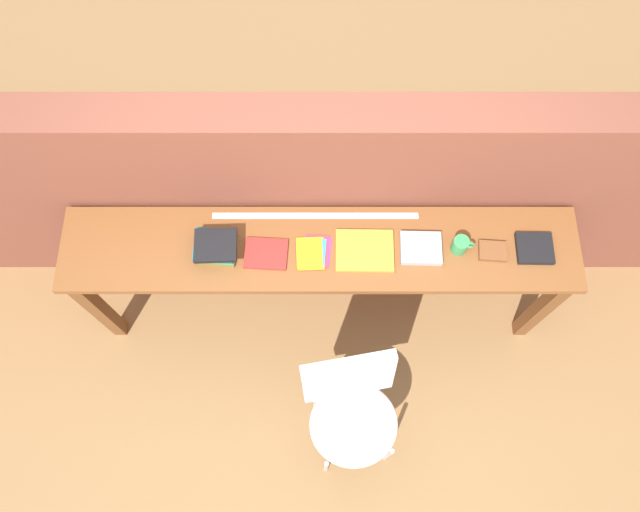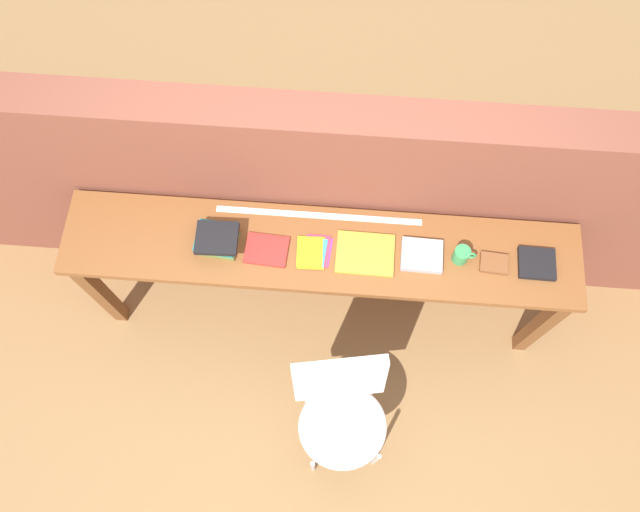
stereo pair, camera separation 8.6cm
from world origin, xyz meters
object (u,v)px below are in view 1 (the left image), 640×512
magazine_cycling (266,254)px  leather_journal_brown (492,251)px  book_stack_leftmost (216,247)px  book_open_centre (365,250)px  pamphlet_pile_colourful (314,252)px  mug (461,245)px  book_repair_rightmost (535,248)px  chair_white_moulded (352,408)px

magazine_cycling → leather_journal_brown: leather_journal_brown is taller
book_stack_leftmost → book_open_centre: book_stack_leftmost is taller
pamphlet_pile_colourful → magazine_cycling: bearing=-178.0°
book_stack_leftmost → pamphlet_pile_colourful: book_stack_leftmost is taller
leather_journal_brown → mug: bearing=177.8°
mug → book_repair_rightmost: 0.36m
book_open_centre → leather_journal_brown: bearing=0.4°
pamphlet_pile_colourful → mug: size_ratio=1.69×
chair_white_moulded → book_stack_leftmost: size_ratio=4.22×
chair_white_moulded → mug: 0.95m
book_open_centre → book_repair_rightmost: bearing=1.4°
book_open_centre → leather_journal_brown: (0.61, -0.00, 0.00)m
pamphlet_pile_colourful → book_open_centre: size_ratio=0.67×
magazine_cycling → mug: mug is taller
book_repair_rightmost → magazine_cycling: bearing=-178.1°
mug → book_repair_rightmost: bearing=-0.6°
book_stack_leftmost → book_open_centre: 0.70m
book_open_centre → chair_white_moulded: bearing=-94.1°
magazine_cycling → book_open_centre: (0.47, 0.02, 0.00)m
book_repair_rightmost → mug: bearing=-179.8°
magazine_cycling → book_open_centre: size_ratio=0.74×
mug → leather_journal_brown: (0.16, -0.02, -0.03)m
chair_white_moulded → leather_journal_brown: size_ratio=6.86×
magazine_cycling → chair_white_moulded: bearing=-55.0°
book_stack_leftmost → book_repair_rightmost: size_ratio=1.22×
leather_journal_brown → book_repair_rightmost: size_ratio=0.75×
book_repair_rightmost → leather_journal_brown: bearing=-175.4°
pamphlet_pile_colourful → leather_journal_brown: 0.85m
chair_white_moulded → magazine_cycling: 0.86m
book_stack_leftmost → pamphlet_pile_colourful: (0.46, -0.01, -0.04)m
chair_white_moulded → book_repair_rightmost: (0.87, 0.69, 0.37)m
mug → leather_journal_brown: bearing=-6.2°
book_stack_leftmost → pamphlet_pile_colourful: 0.46m
pamphlet_pile_colourful → book_stack_leftmost: bearing=178.7°
pamphlet_pile_colourful → book_repair_rightmost: (1.05, 0.02, 0.01)m
leather_journal_brown → book_repair_rightmost: 0.20m
chair_white_moulded → magazine_cycling: size_ratio=4.41×
magazine_cycling → mug: (0.92, 0.03, 0.04)m
magazine_cycling → mug: bearing=5.1°
mug → book_repair_rightmost: (0.36, -0.00, -0.03)m
mug → leather_journal_brown: 0.16m
book_open_centre → magazine_cycling: bearing=-177.3°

